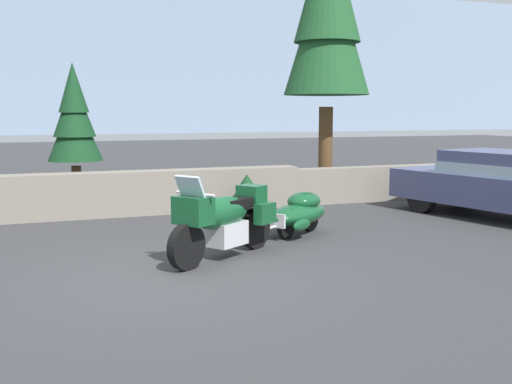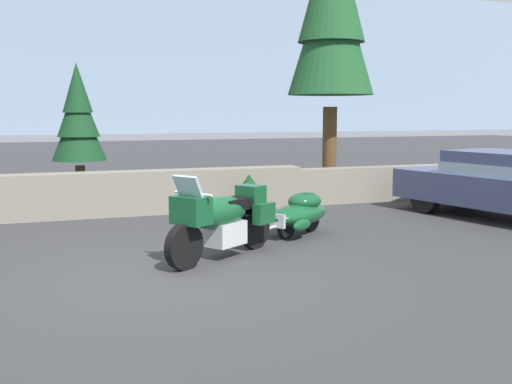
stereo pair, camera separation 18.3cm
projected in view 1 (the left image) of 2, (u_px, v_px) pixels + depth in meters
name	position (u px, v px, depth m)	size (l,w,h in m)	color
ground_plane	(174.00, 275.00, 8.15)	(80.00, 80.00, 0.00)	#38383A
stone_guard_wall	(92.00, 196.00, 12.62)	(24.00, 0.63, 0.95)	gray
distant_ridgeline	(43.00, 76.00, 95.52)	(240.00, 80.00, 16.00)	#7F93AD
touring_motorcycle	(223.00, 218.00, 8.99)	(1.99, 1.51, 1.33)	black
car_shaped_trailer	(299.00, 212.00, 10.78)	(2.03, 1.53, 0.76)	black
sedan_at_right_edge	(504.00, 182.00, 12.34)	(2.82, 4.80, 1.41)	black
pine_tree_secondary	(74.00, 117.00, 13.75)	(1.25, 1.25, 3.34)	brown
pine_sapling_near	(247.00, 189.00, 12.89)	(0.74, 0.74, 0.88)	brown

